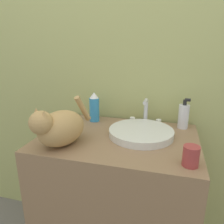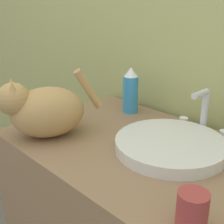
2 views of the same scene
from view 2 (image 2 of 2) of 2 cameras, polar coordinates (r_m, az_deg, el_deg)
wall_back at (r=1.18m, az=15.99°, el=16.93°), size 6.00×0.05×2.50m
sink_basin at (r=0.97m, az=10.64°, el=-5.99°), size 0.34×0.34×0.04m
faucet at (r=1.09m, az=16.31°, el=-0.58°), size 0.19×0.09×0.16m
cat at (r=1.05m, az=-12.45°, el=0.42°), size 0.25×0.34×0.22m
spray_bottle at (r=1.25m, az=3.41°, el=3.90°), size 0.06×0.06×0.18m
cup at (r=0.68m, az=14.44°, el=-17.08°), size 0.07×0.07×0.08m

